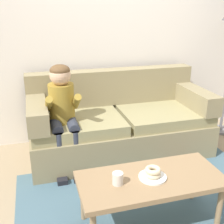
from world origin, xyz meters
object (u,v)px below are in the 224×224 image
at_px(donut, 153,174).
at_px(couch, 119,124).
at_px(toy_controller, 186,172).
at_px(coffee_table, 151,183).
at_px(person_child, 63,108).
at_px(mug, 118,178).

bearing_deg(donut, couch, 84.11).
relative_size(couch, toy_controller, 8.97).
bearing_deg(coffee_table, couch, 83.75).
height_order(couch, toy_controller, couch).
xyz_separation_m(person_child, donut, (0.53, -1.06, -0.21)).
distance_m(couch, donut, 1.28).
bearing_deg(couch, donut, -95.89).
relative_size(person_child, toy_controller, 4.87).
relative_size(couch, mug, 22.54).
relative_size(coffee_table, mug, 12.25).
xyz_separation_m(coffee_table, person_child, (-0.52, 1.06, 0.29)).
bearing_deg(coffee_table, person_child, 116.25).
relative_size(coffee_table, person_child, 1.00).
height_order(couch, mug, couch).
height_order(couch, donut, couch).
height_order(coffee_table, person_child, person_child).
bearing_deg(couch, person_child, -162.76).
relative_size(donut, toy_controller, 0.53).
height_order(coffee_table, toy_controller, coffee_table).
xyz_separation_m(mug, toy_controller, (0.91, 0.57, -0.45)).
xyz_separation_m(coffee_table, donut, (0.01, -0.00, 0.08)).
bearing_deg(person_child, couch, 17.24).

